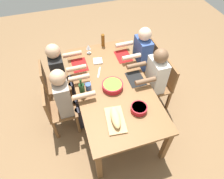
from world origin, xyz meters
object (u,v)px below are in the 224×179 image
object	(u,v)px
wine_bottle	(82,89)
cup_far_center	(88,87)
dining_table	(112,88)
diner_near_right	(140,55)
chair_far_right	(52,83)
wine_glass	(88,47)
napkin_stack	(98,61)
diner_far_right	(61,71)
chair_near_right	(148,62)
serving_bowl_salad	(112,86)
diner_far_center	(67,97)
chair_far_center	(56,109)
cutting_board	(115,120)
serving_bowl_greens	(139,108)
chair_near_center	(162,84)
diner_near_center	(154,77)
bread_loaf	(115,118)
beer_bottle	(103,40)

from	to	relation	value
wine_bottle	cup_far_center	xyz separation A→B (m)	(0.08, -0.10, -0.06)
dining_table	diner_near_right	bearing A→B (deg)	-50.52
chair_far_right	cup_far_center	xyz separation A→B (m)	(-0.53, -0.51, 0.30)
dining_table	cup_far_center	bearing A→B (deg)	86.79
wine_bottle	cup_far_center	size ratio (longest dim) A/B	3.11
wine_glass	napkin_stack	size ratio (longest dim) A/B	1.19
chair_far_right	diner_far_right	size ratio (longest dim) A/B	0.71
chair_near_right	diner_near_right	size ratio (longest dim) A/B	0.71
serving_bowl_salad	wine_glass	size ratio (longest dim) A/B	1.77
diner_far_center	diner_far_right	bearing A→B (deg)	0.00
chair_far_right	chair_far_center	size ratio (longest dim) A/B	1.00
cutting_board	serving_bowl_greens	bearing A→B (deg)	-80.48
serving_bowl_salad	cup_far_center	distance (m)	0.34
serving_bowl_salad	chair_near_center	bearing A→B (deg)	-85.62
dining_table	diner_near_center	distance (m)	0.66
chair_near_center	diner_far_center	bearing A→B (deg)	90.00
cutting_board	wine_bottle	distance (m)	0.62
diner_near_right	chair_near_center	size ratio (longest dim) A/B	1.41
wine_bottle	chair_near_center	bearing A→B (deg)	-87.30
chair_far_right	serving_bowl_greens	size ratio (longest dim) A/B	4.00
diner_far_right	serving_bowl_salad	xyz separation A→B (m)	(-0.61, -0.65, 0.09)
serving_bowl_greens	wine_glass	bearing A→B (deg)	14.50
napkin_stack	diner_far_right	bearing A→B (deg)	89.65
dining_table	diner_near_right	distance (m)	0.86
serving_bowl_greens	cup_far_center	xyz separation A→B (m)	(0.56, 0.53, 0.00)
chair_near_center	napkin_stack	distance (m)	1.10
chair_near_center	serving_bowl_salad	size ratio (longest dim) A/B	2.90
chair_far_right	wine_bottle	xyz separation A→B (m)	(-0.61, -0.41, 0.37)
serving_bowl_salad	bread_loaf	bearing A→B (deg)	166.35
diner_far_right	cutting_board	xyz separation A→B (m)	(-1.14, -0.52, 0.05)
chair_far_right	wine_glass	world-z (taller)	wine_glass
dining_table	chair_far_center	xyz separation A→B (m)	(0.00, 0.85, -0.19)
bread_loaf	cup_far_center	distance (m)	0.64
diner_far_right	serving_bowl_greens	xyz separation A→B (m)	(-1.08, -0.85, 0.09)
diner_near_right	diner_near_center	distance (m)	0.55
chair_far_center	chair_near_center	size ratio (longest dim) A/B	1.00
serving_bowl_salad	wine_glass	xyz separation A→B (m)	(0.87, 0.14, 0.07)
diner_far_center	beer_bottle	distance (m)	1.22
serving_bowl_salad	serving_bowl_greens	xyz separation A→B (m)	(-0.47, -0.21, -0.00)
dining_table	diner_far_center	bearing A→B (deg)	90.00
chair_far_right	bread_loaf	bearing A→B (deg)	-148.24
cutting_board	napkin_stack	bearing A→B (deg)	-3.69
diner_near_center	chair_far_right	bearing A→B (deg)	70.11
diner_far_right	wine_glass	bearing A→B (deg)	-63.46
cup_far_center	chair_far_center	bearing A→B (deg)	92.15
diner_near_center	chair_far_center	bearing A→B (deg)	90.00
chair_near_right	chair_far_center	distance (m)	1.78
serving_bowl_salad	serving_bowl_greens	distance (m)	0.51
dining_table	diner_near_center	world-z (taller)	diner_near_center
chair_far_center	cutting_board	bearing A→B (deg)	-130.06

